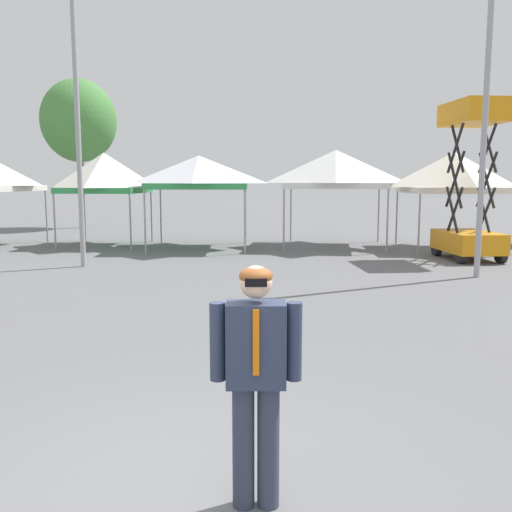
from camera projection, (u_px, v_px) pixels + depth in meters
name	position (u px, v px, depth m)	size (l,w,h in m)	color
ground_plane	(187.00, 490.00, 4.26)	(140.00, 140.00, 0.00)	slate
canopy_tent_right_of_center	(104.00, 173.00, 20.02)	(2.84, 2.84, 3.36)	#9E9EA3
canopy_tent_far_left	(199.00, 172.00, 19.18)	(3.62, 3.62, 3.22)	#9E9EA3
canopy_tent_behind_right	(336.00, 169.00, 19.67)	(3.77, 3.77, 3.43)	#9E9EA3
canopy_tent_behind_center	(454.00, 172.00, 18.91)	(3.36, 3.36, 3.33)	#9E9EA3
scissor_lift	(469.00, 214.00, 16.58)	(1.73, 2.49, 4.65)	black
person_foreground	(256.00, 370.00, 3.92)	(0.65, 0.28, 1.78)	#33384C
light_pole_near_lift	(488.00, 72.00, 13.01)	(0.36, 0.36, 8.63)	#9E9EA3
light_pole_opposite_side	(77.00, 105.00, 14.75)	(0.36, 0.36, 7.61)	#9E9EA3
tree_behind_tents_center	(79.00, 121.00, 27.26)	(3.66, 3.66, 7.30)	brown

